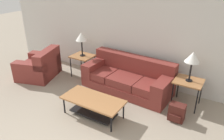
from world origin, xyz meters
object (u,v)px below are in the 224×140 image
Objects in this scene: coffee_table at (93,103)px; table_lamp_right at (193,58)px; table_lamp_left at (81,37)px; backpack at (177,113)px; couch at (128,79)px; armchair at (40,67)px; side_table_right at (188,83)px; side_table_left at (83,58)px.

table_lamp_right is at bearing 42.01° from coffee_table.
table_lamp_left is 1.80× the size of backpack.
table_lamp_left reaches higher than couch.
armchair is 2.06× the size of side_table_right.
table_lamp_right is (1.43, 0.04, 0.84)m from couch.
armchair is 1.48m from table_lamp_left.
armchair is at bearing -170.27° from table_lamp_right.
side_table_left is 0.94× the size of table_lamp_right.
backpack is at bearing -12.70° from side_table_left.
armchair is 4.02m from table_lamp_right.
backpack is (2.84, -0.64, -0.37)m from side_table_left.
coffee_table is 2.22m from table_lamp_right.
table_lamp_right is at bearing -0.00° from side_table_left.
backpack is at bearing 0.37° from armchair.
side_table_left is (-1.33, 1.38, 0.25)m from coffee_table.
side_table_left is (1.01, 0.66, 0.27)m from armchair.
side_table_right is at bearing 0.00° from table_lamp_left.
armchair reaches higher than coffee_table.
side_table_right is 0.58m from table_lamp_right.
couch is 3.66× the size of side_table_right.
table_lamp_right reaches higher than couch.
side_table_left and side_table_right have the same top height.
side_table_left is at bearing 180.00° from table_lamp_right.
coffee_table is 1.95× the size of table_lamp_left.
table_lamp_left is at bearing 33.22° from armchair.
couch reaches higher than side_table_left.
table_lamp_right reaches higher than side_table_left.
table_lamp_left is at bearing -180.00° from side_table_right.
armchair is 2.06× the size of side_table_left.
armchair is 1.93× the size of table_lamp_right.
backpack is at bearing -23.08° from couch.
coffee_table is at bearing -16.89° from armchair.
table_lamp_right is (3.87, 0.66, 0.85)m from armchair.
couch reaches higher than backpack.
table_lamp_left reaches higher than coffee_table.
couch reaches higher than armchair.
side_table_right is (1.53, 1.38, 0.25)m from coffee_table.
side_table_left reaches higher than coffee_table.
coffee_table is 1.93m from side_table_left.
table_lamp_right is (2.86, 0.00, 0.00)m from table_lamp_left.
side_table_right is (2.86, 0.00, 0.00)m from side_table_left.
backpack is (-0.02, -0.64, -0.37)m from side_table_right.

